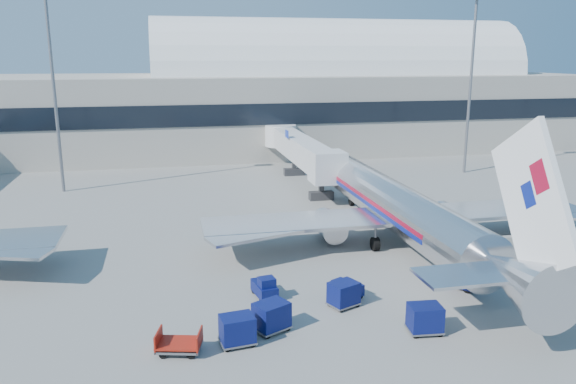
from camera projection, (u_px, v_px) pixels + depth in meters
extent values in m
plane|color=gray|center=(294.00, 274.00, 39.51)|extent=(260.00, 260.00, 0.00)
cube|color=#B2AA9E|center=(54.00, 116.00, 86.07)|extent=(170.00, 28.00, 12.00)
cube|color=black|center=(33.00, 119.00, 72.59)|extent=(170.00, 0.40, 3.00)
cylinder|color=white|center=(336.00, 74.00, 94.00)|extent=(60.00, 18.00, 18.00)
cylinder|color=silver|center=(395.00, 205.00, 46.60)|extent=(3.80, 28.00, 3.80)
sphere|color=silver|center=(343.00, 172.00, 59.89)|extent=(3.72, 3.72, 3.72)
cone|color=silver|center=(519.00, 278.00, 30.37)|extent=(3.80, 6.00, 3.80)
cube|color=maroon|center=(390.00, 200.00, 47.49)|extent=(3.85, 20.16, 0.32)
cube|color=navy|center=(390.00, 204.00, 47.58)|extent=(3.85, 20.16, 0.32)
cube|color=white|center=(533.00, 201.00, 28.86)|extent=(0.35, 7.79, 8.74)
cube|color=silver|center=(514.00, 271.00, 30.80)|extent=(11.00, 3.00, 0.18)
cube|color=silver|center=(399.00, 216.00, 45.80)|extent=(32.00, 5.00, 0.28)
cylinder|color=#B7B7BC|center=(329.00, 226.00, 46.30)|extent=(2.10, 3.80, 2.10)
cylinder|color=#B7B7BC|center=(451.00, 218.00, 48.59)|extent=(2.10, 3.80, 2.10)
cylinder|color=black|center=(352.00, 201.00, 57.62)|extent=(0.40, 0.90, 0.90)
cube|color=silver|center=(300.00, 148.00, 68.63)|extent=(2.70, 24.00, 2.70)
cube|color=silver|center=(328.00, 167.00, 57.05)|extent=(3.40, 3.20, 3.20)
cylinder|color=silver|center=(281.00, 136.00, 79.55)|extent=(4.40, 4.40, 3.00)
cube|color=#2D2D30|center=(321.00, 183.00, 59.66)|extent=(0.50, 0.50, 3.00)
cube|color=#2D2D30|center=(321.00, 196.00, 59.97)|extent=(2.60, 1.00, 0.90)
cube|color=#2D2D30|center=(294.00, 162.00, 72.00)|extent=(0.50, 0.50, 3.00)
cube|color=#2D2D30|center=(294.00, 172.00, 72.32)|extent=(2.60, 1.00, 0.90)
cube|color=navy|center=(287.00, 134.00, 67.87)|extent=(0.12, 1.40, 0.90)
cylinder|color=slate|center=(54.00, 93.00, 61.25)|extent=(0.36, 0.36, 22.00)
cylinder|color=slate|center=(470.00, 88.00, 71.63)|extent=(0.36, 0.36, 22.00)
cube|color=#9E9E96|center=(506.00, 242.00, 45.04)|extent=(3.00, 0.55, 0.90)
cube|color=#9E9E96|center=(543.00, 239.00, 45.73)|extent=(3.00, 0.55, 0.90)
cube|color=#0A114E|center=(346.00, 292.00, 35.24)|extent=(2.47, 2.01, 0.72)
cube|color=#0A114E|center=(341.00, 286.00, 34.81)|extent=(1.21, 1.25, 0.67)
cylinder|color=black|center=(350.00, 291.00, 36.11)|extent=(0.57, 0.44, 0.54)
cube|color=#0A114E|center=(459.00, 279.00, 37.18)|extent=(2.38, 2.63, 0.78)
cube|color=#0A114E|center=(452.00, 269.00, 37.37)|extent=(1.39, 1.37, 0.73)
cylinder|color=black|center=(474.00, 284.00, 37.06)|extent=(0.53, 0.60, 0.58)
cube|color=#0A114E|center=(264.00, 289.00, 35.73)|extent=(1.49, 2.42, 0.74)
cube|color=#0A114E|center=(267.00, 283.00, 35.15)|extent=(1.12, 1.03, 0.69)
cylinder|color=black|center=(254.00, 289.00, 36.35)|extent=(0.30, 0.58, 0.55)
cube|color=#0A114E|center=(344.00, 293.00, 34.26)|extent=(2.06, 1.87, 1.36)
cube|color=slate|center=(343.00, 303.00, 34.43)|extent=(2.17, 1.95, 0.09)
cylinder|color=black|center=(346.00, 298.00, 35.21)|extent=(0.40, 0.28, 0.37)
cube|color=#0A114E|center=(271.00, 315.00, 31.19)|extent=(2.24, 2.07, 1.45)
cube|color=slate|center=(272.00, 327.00, 31.36)|extent=(2.36, 2.16, 0.10)
cylinder|color=black|center=(275.00, 320.00, 32.22)|extent=(0.43, 0.32, 0.40)
cube|color=#0A114E|center=(237.00, 329.00, 29.70)|extent=(1.91, 1.58, 1.41)
cube|color=slate|center=(238.00, 341.00, 29.87)|extent=(2.02, 1.64, 0.10)
cylinder|color=black|center=(247.00, 334.00, 30.59)|extent=(0.41, 0.21, 0.39)
cube|color=#0A114E|center=(425.00, 317.00, 30.97)|extent=(1.88, 1.52, 1.42)
cube|color=slate|center=(424.00, 329.00, 31.14)|extent=(1.98, 1.58, 0.10)
cylinder|color=black|center=(432.00, 324.00, 31.74)|extent=(0.40, 0.19, 0.39)
cube|color=#0A114E|center=(553.00, 277.00, 36.67)|extent=(1.86, 1.54, 1.37)
cube|color=slate|center=(552.00, 287.00, 36.83)|extent=(1.96, 1.60, 0.09)
cylinder|color=black|center=(553.00, 283.00, 37.53)|extent=(0.40, 0.20, 0.38)
cube|color=slate|center=(179.00, 347.00, 28.99)|extent=(2.55, 2.03, 0.12)
cube|color=maroon|center=(179.00, 343.00, 28.94)|extent=(2.56, 2.08, 0.08)
cylinder|color=black|center=(195.00, 344.00, 29.55)|extent=(0.44, 0.26, 0.41)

